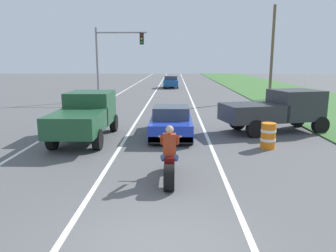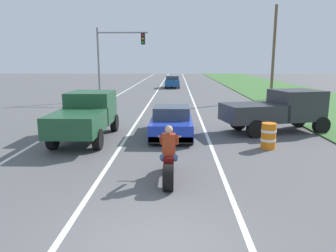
% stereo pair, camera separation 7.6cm
% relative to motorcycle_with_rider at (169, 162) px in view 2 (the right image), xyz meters
% --- Properties ---
extents(lane_stripe_left_solid, '(0.14, 120.00, 0.01)m').
position_rel_motorcycle_with_rider_xyz_m(lane_stripe_left_solid, '(-5.61, 16.58, -0.59)').
color(lane_stripe_left_solid, white).
rests_on(lane_stripe_left_solid, ground).
extents(lane_stripe_right_solid, '(0.14, 120.00, 0.01)m').
position_rel_motorcycle_with_rider_xyz_m(lane_stripe_right_solid, '(1.59, 16.58, -0.59)').
color(lane_stripe_right_solid, white).
rests_on(lane_stripe_right_solid, ground).
extents(lane_stripe_centre_dashed, '(0.14, 120.00, 0.01)m').
position_rel_motorcycle_with_rider_xyz_m(lane_stripe_centre_dashed, '(-2.01, 16.58, -0.59)').
color(lane_stripe_centre_dashed, white).
rests_on(lane_stripe_centre_dashed, ground).
extents(grass_verge_right, '(10.00, 120.00, 0.06)m').
position_rel_motorcycle_with_rider_xyz_m(grass_verge_right, '(11.71, 16.58, -0.56)').
color(grass_verge_right, '#3D6B33').
rests_on(grass_verge_right, ground).
extents(motorcycle_with_rider, '(0.70, 2.21, 1.62)m').
position_rel_motorcycle_with_rider_xyz_m(motorcycle_with_rider, '(0.00, 0.00, 0.00)').
color(motorcycle_with_rider, black).
rests_on(motorcycle_with_rider, ground).
extents(sports_car_blue, '(1.84, 4.30, 1.37)m').
position_rel_motorcycle_with_rider_xyz_m(sports_car_blue, '(-0.02, 5.72, 0.04)').
color(sports_car_blue, '#1E38B2').
rests_on(sports_car_blue, ground).
extents(pickup_truck_left_lane_dark_green, '(2.02, 4.80, 1.98)m').
position_rel_motorcycle_with_rider_xyz_m(pickup_truck_left_lane_dark_green, '(-3.67, 4.91, 0.51)').
color(pickup_truck_left_lane_dark_green, '#1E4C2D').
rests_on(pickup_truck_left_lane_dark_green, ground).
extents(pickup_truck_right_shoulder_dark_grey, '(5.14, 3.14, 1.98)m').
position_rel_motorcycle_with_rider_xyz_m(pickup_truck_right_shoulder_dark_grey, '(5.02, 6.67, 0.51)').
color(pickup_truck_right_shoulder_dark_grey, '#2D3035').
rests_on(pickup_truck_right_shoulder_dark_grey, ground).
extents(traffic_light_mast_near, '(4.23, 0.34, 6.00)m').
position_rel_motorcycle_with_rider_xyz_m(traffic_light_mast_near, '(-5.05, 18.65, 3.38)').
color(traffic_light_mast_near, gray).
rests_on(traffic_light_mast_near, ground).
extents(utility_pole_roadside, '(0.24, 0.24, 7.88)m').
position_rel_motorcycle_with_rider_xyz_m(utility_pole_roadside, '(8.37, 19.60, 3.35)').
color(utility_pole_roadside, brown).
rests_on(utility_pole_roadside, ground).
extents(construction_barrel_nearest, '(0.58, 0.58, 1.00)m').
position_rel_motorcycle_with_rider_xyz_m(construction_barrel_nearest, '(3.76, 3.64, -0.09)').
color(construction_barrel_nearest, orange).
rests_on(construction_barrel_nearest, ground).
extents(distant_car_far_ahead, '(1.80, 4.00, 1.50)m').
position_rel_motorcycle_with_rider_xyz_m(distant_car_far_ahead, '(-0.36, 32.03, 0.18)').
color(distant_car_far_ahead, '#194C8C').
rests_on(distant_car_far_ahead, ground).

